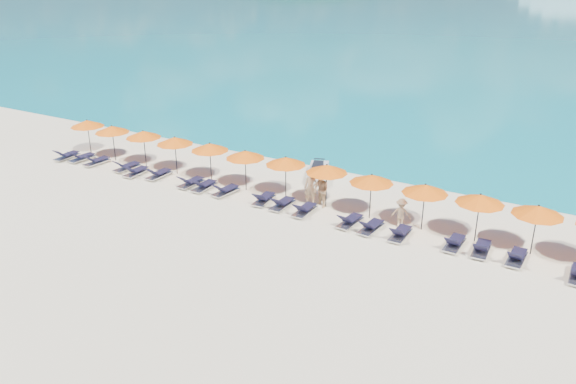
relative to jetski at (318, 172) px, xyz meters
The scene contains 37 objects.
ground 8.23m from the jetski, 82.75° to the right, with size 1400.00×1400.00×0.00m, color beige.
headland_main 611.32m from the jetski, 119.34° to the left, with size 374.00×242.00×126.50m.
headland_small 572.70m from the jetski, 105.11° to the left, with size 162.00×126.00×85.50m.
jetski is the anchor object (origin of this frame).
beachgoer_a 3.77m from the jetski, 68.34° to the right, with size 0.66×0.43×1.81m, color tan.
beachgoer_b 4.02m from the jetski, 60.58° to the right, with size 0.87×0.50×1.78m, color tan.
beachgoer_c 7.28m from the jetski, 30.69° to the right, with size 0.92×0.43×1.42m, color tan.
umbrella_0 15.29m from the jetski, 167.54° to the right, with size 2.10×2.10×2.28m.
umbrella_1 13.02m from the jetski, 164.46° to the right, with size 2.10×2.10×2.28m.
umbrella_2 10.66m from the jetski, 161.61° to the right, with size 2.10×2.10×2.28m.
umbrella_3 8.40m from the jetski, 155.73° to the right, with size 2.10×2.10×2.28m.
umbrella_4 6.25m from the jetski, 146.47° to the right, with size 2.10×2.10×2.28m.
umbrella_5 4.61m from the jetski, 126.97° to the right, with size 2.10×2.10×2.28m.
umbrella_6 3.67m from the jetski, 93.26° to the right, with size 2.10×2.10×2.28m.
umbrella_7 4.27m from the jetski, 56.68° to the right, with size 2.10×2.10×2.28m.
umbrella_8 6.01m from the jetski, 37.12° to the right, with size 2.10×2.10×2.28m.
umbrella_9 8.14m from the jetski, 25.78° to the right, with size 2.10×2.10×2.28m.
umbrella_10 10.31m from the jetski, 19.65° to the right, with size 2.10×2.10×2.28m.
umbrella_11 12.51m from the jetski, 16.25° to the right, with size 2.10×2.10×2.28m.
lounger_0 16.04m from the jetski, 162.50° to the right, with size 0.69×1.72×0.66m.
lounger_1 14.92m from the jetski, 162.08° to the right, with size 0.74×1.74×0.66m.
lounger_2 13.66m from the jetski, 160.21° to the right, with size 0.72×1.73×0.66m.
lounger_3 11.40m from the jetski, 157.04° to the right, with size 0.79×1.75×0.66m.
lounger_4 10.55m from the jetski, 153.02° to the right, with size 0.72×1.74×0.66m.
lounger_5 9.14m from the jetski, 150.88° to the right, with size 0.62×1.70×0.66m.
lounger_6 7.16m from the jetski, 140.58° to the right, with size 0.75×1.74×0.66m.
lounger_7 6.48m from the jetski, 134.86° to the right, with size 0.68×1.72×0.66m.
lounger_8 5.56m from the jetski, 124.65° to the right, with size 0.79×1.75×0.66m.
lounger_9 4.58m from the jetski, 99.87° to the right, with size 0.79×1.75×0.66m.
lounger_10 4.59m from the jetski, 85.44° to the right, with size 0.64×1.71×0.66m.
lounger_11 4.97m from the jetski, 70.09° to the right, with size 0.63×1.70×0.66m.
lounger_12 6.29m from the jetski, 48.78° to the right, with size 0.78×1.75×0.66m.
lounger_13 7.13m from the jetski, 42.64° to the right, with size 0.77×1.75×0.66m.
lounger_14 8.19m from the jetski, 35.90° to the right, with size 0.63×1.70×0.66m.
lounger_15 10.04m from the jetski, 26.69° to the right, with size 0.65×1.71×0.66m.
lounger_16 11.04m from the jetski, 23.86° to the right, with size 0.71×1.73×0.66m.
lounger_17 12.36m from the jetski, 21.32° to the right, with size 0.67×1.72×0.66m.
Camera 1 is at (12.63, -18.59, 11.29)m, focal length 35.00 mm.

